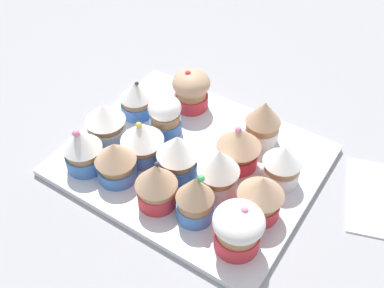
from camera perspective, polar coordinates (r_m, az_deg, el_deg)
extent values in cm
cube|color=#9E9EA3|center=(74.38, 0.00, -3.12)|extent=(180.00, 180.00, 3.00)
cube|color=silver|center=(72.83, 0.00, -2.01)|extent=(38.10, 31.49, 1.20)
cylinder|color=#477AC6|center=(72.06, -13.13, -1.94)|extent=(5.89, 5.89, 2.70)
cylinder|color=#AD7F51|center=(70.64, -13.40, -0.81)|extent=(5.28, 5.28, 1.35)
cone|color=white|center=(69.04, -13.71, 0.55)|extent=(5.95, 5.95, 3.32)
sphere|color=pink|center=(67.91, -14.25, 1.28)|extent=(1.12, 1.12, 1.12)
cylinder|color=#477AC6|center=(69.79, -9.26, -3.36)|extent=(6.02, 6.02, 2.28)
cylinder|color=#AD7F51|center=(68.45, -9.43, -2.34)|extent=(5.33, 5.33, 1.39)
cone|color=tan|center=(66.80, -9.66, -0.99)|extent=(6.24, 6.24, 3.22)
cylinder|color=#D1333D|center=(65.76, -4.34, -6.43)|extent=(5.70, 5.70, 2.71)
cylinder|color=#AD7F51|center=(64.26, -4.44, -5.34)|extent=(5.47, 5.47, 1.17)
cone|color=tan|center=(62.40, -4.56, -3.89)|extent=(6.04, 6.04, 3.75)
sphere|color=#333338|center=(61.34, -4.38, -2.53)|extent=(0.75, 0.75, 0.75)
cylinder|color=#477AC6|center=(64.07, 0.37, -8.23)|extent=(5.22, 5.22, 2.60)
cylinder|color=#AD7F51|center=(62.43, 0.37, -7.08)|extent=(4.87, 4.87, 1.56)
cone|color=tan|center=(60.34, 0.39, -5.51)|extent=(5.29, 5.29, 3.81)
sphere|color=#4CB266|center=(59.10, 1.13, -4.32)|extent=(1.01, 1.01, 1.01)
cylinder|color=#D1333D|center=(61.57, 5.59, -11.64)|extent=(6.06, 6.06, 2.75)
cylinder|color=#AD7F51|center=(59.91, 5.73, -10.57)|extent=(5.59, 5.59, 1.28)
ellipsoid|color=white|center=(58.45, 5.85, -9.57)|extent=(6.77, 6.77, 3.86)
sphere|color=pink|center=(57.27, 6.56, -8.26)|extent=(1.01, 1.01, 1.01)
cylinder|color=white|center=(75.66, -10.48, 1.38)|extent=(6.20, 6.20, 2.80)
cylinder|color=#AD7F51|center=(74.28, -10.69, 2.55)|extent=(5.58, 5.58, 1.35)
cone|color=white|center=(72.83, -10.92, 3.84)|extent=(6.51, 6.51, 3.09)
cylinder|color=#477AC6|center=(71.93, -6.07, -0.89)|extent=(6.16, 6.16, 2.64)
cylinder|color=#AD7F51|center=(70.60, -6.18, 0.18)|extent=(5.89, 5.89, 1.14)
cone|color=white|center=(69.05, -6.32, 1.51)|extent=(6.72, 6.72, 3.34)
sphere|color=#EAD64C|center=(67.96, -6.65, 2.38)|extent=(0.91, 0.91, 0.91)
cylinder|color=#477AC6|center=(69.25, -1.60, -2.98)|extent=(5.80, 5.80, 2.46)
cylinder|color=#AD7F51|center=(67.78, -1.63, -1.84)|extent=(5.20, 5.20, 1.54)
cone|color=white|center=(65.93, -1.68, -0.29)|extent=(6.38, 6.38, 3.65)
cylinder|color=white|center=(67.26, 3.21, -4.91)|extent=(5.69, 5.69, 2.52)
cylinder|color=#AD7F51|center=(65.72, 3.28, -3.76)|extent=(5.20, 5.20, 1.56)
cone|color=white|center=(63.68, 3.38, -2.11)|extent=(6.19, 6.19, 3.98)
cylinder|color=#D1333D|center=(65.02, 8.29, -7.80)|extent=(5.83, 5.83, 2.61)
cylinder|color=#AD7F51|center=(63.40, 8.48, -6.66)|extent=(5.34, 5.34, 1.56)
cone|color=tan|center=(61.52, 8.72, -5.22)|extent=(6.47, 6.47, 3.36)
cylinder|color=#477AC6|center=(79.95, -6.86, 4.46)|extent=(5.44, 5.44, 2.33)
cylinder|color=#AD7F51|center=(78.84, -6.97, 5.43)|extent=(4.95, 4.95, 1.15)
cone|color=white|center=(77.51, -7.11, 6.66)|extent=(5.45, 5.45, 3.15)
sphere|color=#333338|center=(76.48, -6.88, 7.48)|extent=(0.69, 0.69, 0.69)
cylinder|color=#477AC6|center=(76.01, -3.31, 2.26)|extent=(5.29, 5.29, 2.41)
cylinder|color=#AD7F51|center=(74.68, -3.37, 3.39)|extent=(4.85, 4.85, 1.58)
ellipsoid|color=white|center=(73.41, -3.43, 4.53)|extent=(5.42, 5.42, 3.86)
cylinder|color=#D1333D|center=(70.92, 5.70, -1.73)|extent=(6.13, 6.13, 2.56)
cylinder|color=#AD7F51|center=(69.54, 5.81, -0.64)|extent=(5.45, 5.45, 1.29)
cone|color=tan|center=(67.90, 5.95, 0.75)|extent=(6.84, 6.84, 3.40)
sphere|color=pink|center=(66.92, 5.79, 1.79)|extent=(0.98, 0.98, 0.98)
cylinder|color=white|center=(69.50, 10.89, -3.72)|extent=(5.56, 5.56, 2.62)
cylinder|color=#AD7F51|center=(68.02, 11.11, -2.59)|extent=(5.05, 5.05, 1.42)
cone|color=white|center=(66.45, 11.37, -1.30)|extent=(5.78, 5.78, 2.99)
cylinder|color=#D1333D|center=(80.87, -0.09, 5.44)|extent=(5.91, 5.91, 2.46)
cylinder|color=#AD7F51|center=(79.72, -0.09, 6.47)|extent=(5.21, 5.21, 1.24)
ellipsoid|color=tan|center=(78.54, -0.10, 7.57)|extent=(6.50, 6.50, 4.37)
sphere|color=red|center=(77.30, -0.50, 8.76)|extent=(1.04, 1.04, 1.04)
cylinder|color=white|center=(75.12, 8.62, 1.26)|extent=(5.44, 5.44, 2.71)
cylinder|color=#AD7F51|center=(73.76, 8.78, 2.40)|extent=(5.18, 5.18, 1.34)
cone|color=tan|center=(72.06, 9.01, 3.93)|extent=(5.67, 5.67, 3.85)
cube|color=white|center=(73.74, 22.58, -6.26)|extent=(14.17, 16.95, 0.60)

